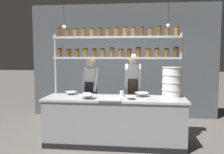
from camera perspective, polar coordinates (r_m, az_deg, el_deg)
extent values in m
plane|color=#5B5651|center=(5.02, 0.58, -15.10)|extent=(40.00, 40.00, 0.00)
cube|color=#4C5156|center=(6.90, 2.52, 3.65)|extent=(5.10, 0.12, 3.09)
cube|color=gray|center=(4.89, 0.59, -10.27)|extent=(2.64, 0.72, 0.88)
cube|color=#ADAFB5|center=(4.78, 0.59, -4.96)|extent=(2.70, 0.76, 0.04)
cube|color=black|center=(4.67, 0.09, -16.09)|extent=(2.64, 0.03, 0.10)
cylinder|color=#ADAFB5|center=(5.35, -12.69, -2.04)|extent=(0.04, 0.04, 2.16)
cylinder|color=#ADAFB5|center=(5.11, 15.31, -2.44)|extent=(0.04, 0.04, 2.16)
cube|color=#ADAFB5|center=(5.03, 1.00, 4.39)|extent=(2.54, 0.28, 0.04)
cylinder|color=brown|center=(5.28, -11.85, 5.42)|extent=(0.09, 0.09, 0.17)
cylinder|color=black|center=(5.28, -11.87, 6.42)|extent=(0.10, 0.10, 0.02)
cylinder|color=#513314|center=(5.22, -9.84, 5.32)|extent=(0.10, 0.10, 0.14)
cylinder|color=black|center=(5.22, -9.86, 6.21)|extent=(0.10, 0.10, 0.02)
cylinder|color=brown|center=(5.17, -7.93, 5.39)|extent=(0.08, 0.08, 0.15)
cylinder|color=black|center=(5.17, -7.95, 6.33)|extent=(0.08, 0.08, 0.02)
cylinder|color=brown|center=(5.13, -6.12, 5.45)|extent=(0.09, 0.09, 0.16)
cylinder|color=black|center=(5.13, -6.13, 6.44)|extent=(0.09, 0.09, 0.02)
cylinder|color=brown|center=(5.09, -4.00, 5.45)|extent=(0.08, 0.08, 0.15)
cylinder|color=black|center=(5.09, -4.01, 6.43)|extent=(0.08, 0.08, 0.02)
cylinder|color=brown|center=(5.07, -2.08, 5.48)|extent=(0.08, 0.08, 0.16)
cylinder|color=black|center=(5.07, -2.09, 6.47)|extent=(0.08, 0.08, 0.02)
cylinder|color=brown|center=(5.04, 0.03, 5.57)|extent=(0.09, 0.09, 0.17)
cylinder|color=black|center=(5.04, 0.03, 6.66)|extent=(0.09, 0.09, 0.02)
cylinder|color=brown|center=(5.02, 2.02, 5.39)|extent=(0.10, 0.10, 0.14)
cylinder|color=black|center=(5.02, 2.03, 6.31)|extent=(0.10, 0.10, 0.02)
cylinder|color=#513314|center=(5.01, 3.99, 5.42)|extent=(0.08, 0.08, 0.15)
cylinder|color=black|center=(5.01, 4.00, 6.38)|extent=(0.08, 0.08, 0.02)
cylinder|color=brown|center=(5.01, 6.08, 5.56)|extent=(0.09, 0.09, 0.18)
cylinder|color=black|center=(5.01, 6.09, 6.68)|extent=(0.09, 0.09, 0.02)
cylinder|color=brown|center=(5.01, 8.28, 5.37)|extent=(0.10, 0.10, 0.15)
cylinder|color=black|center=(5.01, 8.30, 6.33)|extent=(0.10, 0.10, 0.02)
cylinder|color=brown|center=(5.02, 10.21, 5.43)|extent=(0.08, 0.08, 0.16)
cylinder|color=black|center=(5.02, 10.23, 6.46)|extent=(0.08, 0.08, 0.02)
cylinder|color=brown|center=(5.03, 12.32, 5.34)|extent=(0.08, 0.08, 0.15)
cylinder|color=black|center=(5.03, 12.34, 6.33)|extent=(0.09, 0.09, 0.02)
cylinder|color=#513314|center=(5.05, 14.41, 5.45)|extent=(0.09, 0.09, 0.18)
cylinder|color=black|center=(5.06, 14.44, 6.58)|extent=(0.10, 0.10, 0.02)
cube|color=#ADAFB5|center=(5.04, 1.00, 9.03)|extent=(2.54, 0.28, 0.04)
cylinder|color=#513314|center=(5.29, -11.91, 9.88)|extent=(0.09, 0.09, 0.17)
cylinder|color=black|center=(5.30, -11.93, 10.91)|extent=(0.09, 0.09, 0.02)
cylinder|color=brown|center=(5.24, -10.04, 9.80)|extent=(0.08, 0.08, 0.14)
cylinder|color=black|center=(5.25, -10.06, 10.68)|extent=(0.09, 0.09, 0.02)
cylinder|color=brown|center=(5.20, -8.34, 9.86)|extent=(0.10, 0.10, 0.14)
cylinder|color=black|center=(5.20, -8.35, 10.76)|extent=(0.10, 0.10, 0.02)
cylinder|color=brown|center=(5.16, -6.58, 9.99)|extent=(0.09, 0.09, 0.16)
cylinder|color=black|center=(5.17, -6.59, 10.96)|extent=(0.09, 0.09, 0.02)
cylinder|color=brown|center=(5.12, -4.59, 10.00)|extent=(0.10, 0.10, 0.15)
cylinder|color=black|center=(5.13, -4.60, 10.95)|extent=(0.10, 0.10, 0.02)
cylinder|color=#513314|center=(5.09, -2.78, 10.09)|extent=(0.09, 0.09, 0.16)
cylinder|color=black|center=(5.10, -2.78, 11.08)|extent=(0.09, 0.09, 0.02)
cylinder|color=brown|center=(5.07, -0.97, 10.08)|extent=(0.09, 0.09, 0.15)
cylinder|color=black|center=(5.08, -0.97, 11.04)|extent=(0.09, 0.09, 0.02)
cylinder|color=brown|center=(5.05, 1.02, 10.16)|extent=(0.09, 0.09, 0.16)
cylinder|color=black|center=(5.06, 1.02, 11.20)|extent=(0.10, 0.10, 0.02)
cylinder|color=brown|center=(5.03, 3.00, 10.18)|extent=(0.09, 0.09, 0.16)
cylinder|color=black|center=(5.04, 3.00, 11.22)|extent=(0.10, 0.10, 0.02)
cylinder|color=brown|center=(5.03, 4.83, 10.17)|extent=(0.08, 0.08, 0.16)
cylinder|color=black|center=(5.04, 4.84, 11.21)|extent=(0.08, 0.08, 0.02)
cylinder|color=#513314|center=(5.02, 6.84, 10.12)|extent=(0.09, 0.09, 0.16)
cylinder|color=black|center=(5.03, 6.85, 11.13)|extent=(0.09, 0.09, 0.02)
cylinder|color=brown|center=(5.03, 8.77, 10.03)|extent=(0.08, 0.08, 0.15)
cylinder|color=black|center=(5.03, 8.78, 10.98)|extent=(0.08, 0.08, 0.02)
cylinder|color=#513314|center=(5.04, 10.70, 10.17)|extent=(0.09, 0.09, 0.18)
cylinder|color=black|center=(5.05, 10.72, 11.29)|extent=(0.10, 0.10, 0.02)
cylinder|color=brown|center=(5.05, 12.53, 9.98)|extent=(0.10, 0.10, 0.15)
cylinder|color=black|center=(5.06, 12.55, 10.96)|extent=(0.10, 0.10, 0.02)
cylinder|color=brown|center=(5.07, 14.54, 9.98)|extent=(0.09, 0.09, 0.16)
cylinder|color=black|center=(5.08, 14.57, 11.02)|extent=(0.09, 0.09, 0.02)
cylinder|color=black|center=(5.70, -5.53, -8.42)|extent=(0.11, 0.11, 0.80)
cylinder|color=black|center=(5.64, -4.03, -8.57)|extent=(0.11, 0.11, 0.80)
cube|color=#232838|center=(5.56, -4.83, -2.76)|extent=(0.25, 0.21, 0.35)
cube|color=white|center=(5.52, -4.86, 0.47)|extent=(0.25, 0.22, 0.28)
sphere|color=beige|center=(5.51, -4.88, 3.23)|extent=(0.21, 0.21, 0.21)
cylinder|color=white|center=(5.54, -6.48, -0.53)|extent=(0.12, 0.26, 0.53)
cylinder|color=white|center=(5.42, -3.69, -0.63)|extent=(0.12, 0.26, 0.53)
cylinder|color=black|center=(5.64, 3.95, -8.31)|extent=(0.11, 0.11, 0.85)
cylinder|color=black|center=(5.64, 5.59, -8.33)|extent=(0.11, 0.11, 0.85)
cube|color=#473828|center=(5.53, 4.82, -2.20)|extent=(0.22, 0.17, 0.37)
cube|color=white|center=(5.49, 4.85, 1.24)|extent=(0.22, 0.18, 0.30)
sphere|color=tan|center=(5.48, 4.87, 4.18)|extent=(0.22, 0.22, 0.22)
cylinder|color=white|center=(5.45, 3.29, 0.13)|extent=(0.07, 0.26, 0.56)
cylinder|color=white|center=(5.44, 6.35, 0.09)|extent=(0.07, 0.26, 0.56)
cylinder|color=white|center=(5.01, 13.39, -3.62)|extent=(0.35, 0.35, 0.13)
cylinder|color=silver|center=(5.00, 13.41, -2.80)|extent=(0.38, 0.38, 0.01)
cylinder|color=white|center=(4.99, 13.43, -1.97)|extent=(0.35, 0.35, 0.13)
cylinder|color=silver|center=(4.98, 13.45, -1.14)|extent=(0.38, 0.38, 0.01)
cylinder|color=white|center=(4.97, 13.47, -0.31)|extent=(0.35, 0.35, 0.13)
cylinder|color=silver|center=(4.97, 13.49, 0.52)|extent=(0.38, 0.38, 0.01)
cylinder|color=white|center=(4.96, 13.50, 1.35)|extent=(0.35, 0.35, 0.13)
cylinder|color=silver|center=(4.96, 13.52, 2.19)|extent=(0.38, 0.38, 0.01)
cube|color=silver|center=(4.52, -0.40, -5.15)|extent=(0.40, 0.26, 0.02)
cylinder|color=silver|center=(4.93, 6.81, -4.38)|extent=(0.13, 0.13, 0.01)
cone|color=silver|center=(4.92, 6.82, -4.00)|extent=(0.28, 0.28, 0.08)
cylinder|color=white|center=(5.17, -9.35, -3.95)|extent=(0.11, 0.11, 0.01)
cone|color=white|center=(5.16, -9.36, -3.66)|extent=(0.24, 0.24, 0.07)
cylinder|color=silver|center=(4.69, -5.53, -4.87)|extent=(0.13, 0.13, 0.01)
cone|color=silver|center=(4.68, -5.53, -4.48)|extent=(0.28, 0.28, 0.08)
cylinder|color=silver|center=(4.61, 4.32, -5.03)|extent=(0.08, 0.08, 0.01)
cone|color=silver|center=(4.61, 4.32, -4.78)|extent=(0.19, 0.19, 0.05)
cylinder|color=silver|center=(5.05, -5.79, -4.12)|extent=(0.08, 0.08, 0.01)
cone|color=silver|center=(5.05, -5.79, -3.91)|extent=(0.18, 0.18, 0.05)
cylinder|color=silver|center=(4.90, 2.28, -3.83)|extent=(0.08, 0.08, 0.11)
cylinder|color=black|center=(4.98, -10.97, 15.64)|extent=(0.01, 0.01, 0.78)
sphere|color=#F9E5B2|center=(4.93, -10.88, 11.18)|extent=(0.07, 0.07, 0.07)
cylinder|color=black|center=(4.79, 12.81, 16.03)|extent=(0.01, 0.01, 0.78)
sphere|color=#F9E5B2|center=(4.73, 12.71, 11.39)|extent=(0.07, 0.07, 0.07)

